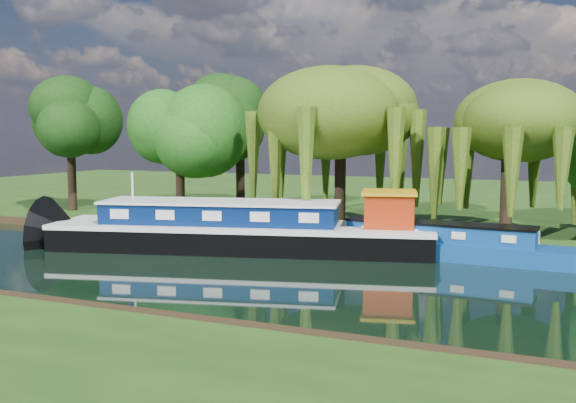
% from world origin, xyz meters
% --- Properties ---
extents(ground, '(120.00, 120.00, 0.00)m').
position_xyz_m(ground, '(0.00, 0.00, 0.00)').
color(ground, black).
extents(far_bank, '(120.00, 52.00, 0.45)m').
position_xyz_m(far_bank, '(0.00, 34.00, 0.23)').
color(far_bank, '#203F11').
rests_on(far_bank, ground).
extents(dutch_barge, '(21.03, 9.45, 4.33)m').
position_xyz_m(dutch_barge, '(-5.79, 5.34, 1.07)').
color(dutch_barge, black).
rests_on(dutch_barge, ground).
extents(narrowboat, '(13.44, 2.98, 1.94)m').
position_xyz_m(narrowboat, '(4.32, 7.20, 0.69)').
color(narrowboat, navy).
rests_on(narrowboat, ground).
extents(red_dinghy, '(3.46, 2.87, 0.62)m').
position_xyz_m(red_dinghy, '(-10.30, 6.94, 0.00)').
color(red_dinghy, '#9C280B').
rests_on(red_dinghy, ground).
extents(willow_left, '(7.94, 7.94, 9.52)m').
position_xyz_m(willow_left, '(-2.79, 12.79, 7.36)').
color(willow_left, black).
rests_on(willow_left, far_bank).
extents(willow_right, '(6.64, 6.64, 8.08)m').
position_xyz_m(willow_right, '(7.11, 13.11, 6.35)').
color(willow_right, black).
rests_on(willow_right, far_bank).
extents(tree_far_left, '(5.49, 5.49, 8.84)m').
position_xyz_m(tree_far_left, '(-14.17, 12.25, 6.50)').
color(tree_far_left, black).
rests_on(tree_far_left, far_bank).
extents(tree_far_back, '(5.44, 5.44, 9.15)m').
position_xyz_m(tree_far_back, '(-24.42, 13.16, 6.83)').
color(tree_far_back, black).
rests_on(tree_far_back, far_bank).
extents(tree_far_mid, '(5.68, 5.68, 9.30)m').
position_xyz_m(tree_far_mid, '(-11.70, 16.49, 6.85)').
color(tree_far_mid, black).
rests_on(tree_far_mid, far_bank).
extents(lamppost, '(0.36, 0.36, 2.56)m').
position_xyz_m(lamppost, '(0.50, 10.50, 2.42)').
color(lamppost, silver).
rests_on(lamppost, far_bank).
extents(mooring_posts, '(19.16, 0.16, 1.00)m').
position_xyz_m(mooring_posts, '(-0.50, 8.40, 0.95)').
color(mooring_posts, silver).
rests_on(mooring_posts, far_bank).
extents(reeds_near, '(33.70, 1.50, 1.10)m').
position_xyz_m(reeds_near, '(6.87, -7.57, 0.55)').
color(reeds_near, '#1F5617').
rests_on(reeds_near, ground).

